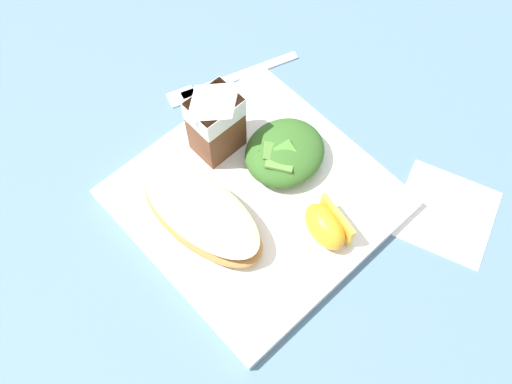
{
  "coord_description": "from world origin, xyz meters",
  "views": [
    {
      "loc": [
        -0.21,
        -0.22,
        0.62
      ],
      "look_at": [
        0.0,
        0.0,
        0.03
      ],
      "focal_mm": 40.17,
      "sensor_mm": 36.0,
      "label": 1
    }
  ],
  "objects_px": {
    "white_plate": "(256,199)",
    "cheesy_pizza_bread": "(201,214)",
    "paper_napkin": "(446,213)",
    "metal_fork": "(223,81)",
    "green_salad_pile": "(285,152)",
    "orange_wedge_front": "(326,226)",
    "milk_carton": "(215,118)"
  },
  "relations": [
    {
      "from": "orange_wedge_front",
      "to": "paper_napkin",
      "type": "bearing_deg",
      "value": -30.69
    },
    {
      "from": "white_plate",
      "to": "milk_carton",
      "type": "xyz_separation_m",
      "value": [
        0.01,
        0.08,
        0.07
      ]
    },
    {
      "from": "white_plate",
      "to": "orange_wedge_front",
      "type": "xyz_separation_m",
      "value": [
        0.02,
        -0.09,
        0.03
      ]
    },
    {
      "from": "paper_napkin",
      "to": "metal_fork",
      "type": "distance_m",
      "value": 0.33
    },
    {
      "from": "orange_wedge_front",
      "to": "metal_fork",
      "type": "distance_m",
      "value": 0.26
    },
    {
      "from": "orange_wedge_front",
      "to": "paper_napkin",
      "type": "distance_m",
      "value": 0.16
    },
    {
      "from": "white_plate",
      "to": "cheesy_pizza_bread",
      "type": "relative_size",
      "value": 1.58
    },
    {
      "from": "white_plate",
      "to": "metal_fork",
      "type": "height_order",
      "value": "white_plate"
    },
    {
      "from": "white_plate",
      "to": "green_salad_pile",
      "type": "bearing_deg",
      "value": 11.6
    },
    {
      "from": "white_plate",
      "to": "cheesy_pizza_bread",
      "type": "height_order",
      "value": "cheesy_pizza_bread"
    },
    {
      "from": "orange_wedge_front",
      "to": "paper_napkin",
      "type": "relative_size",
      "value": 0.6
    },
    {
      "from": "green_salad_pile",
      "to": "paper_napkin",
      "type": "xyz_separation_m",
      "value": [
        0.1,
        -0.18,
        -0.03
      ]
    },
    {
      "from": "green_salad_pile",
      "to": "metal_fork",
      "type": "xyz_separation_m",
      "value": [
        0.03,
        0.15,
        -0.03
      ]
    },
    {
      "from": "green_salad_pile",
      "to": "metal_fork",
      "type": "relative_size",
      "value": 0.54
    },
    {
      "from": "cheesy_pizza_bread",
      "to": "metal_fork",
      "type": "relative_size",
      "value": 0.96
    },
    {
      "from": "green_salad_pile",
      "to": "cheesy_pizza_bread",
      "type": "bearing_deg",
      "value": 176.85
    },
    {
      "from": "milk_carton",
      "to": "cheesy_pizza_bread",
      "type": "bearing_deg",
      "value": -141.17
    },
    {
      "from": "cheesy_pizza_bread",
      "to": "green_salad_pile",
      "type": "bearing_deg",
      "value": -3.15
    },
    {
      "from": "white_plate",
      "to": "orange_wedge_front",
      "type": "relative_size",
      "value": 4.26
    },
    {
      "from": "green_salad_pile",
      "to": "orange_wedge_front",
      "type": "distance_m",
      "value": 0.1
    },
    {
      "from": "white_plate",
      "to": "paper_napkin",
      "type": "distance_m",
      "value": 0.23
    },
    {
      "from": "white_plate",
      "to": "milk_carton",
      "type": "distance_m",
      "value": 0.11
    },
    {
      "from": "cheesy_pizza_bread",
      "to": "paper_napkin",
      "type": "distance_m",
      "value": 0.29
    },
    {
      "from": "white_plate",
      "to": "paper_napkin",
      "type": "relative_size",
      "value": 2.55
    },
    {
      "from": "green_salad_pile",
      "to": "paper_napkin",
      "type": "distance_m",
      "value": 0.21
    },
    {
      "from": "green_salad_pile",
      "to": "milk_carton",
      "type": "xyz_separation_m",
      "value": [
        -0.04,
        0.07,
        0.04
      ]
    },
    {
      "from": "green_salad_pile",
      "to": "metal_fork",
      "type": "bearing_deg",
      "value": 77.58
    },
    {
      "from": "cheesy_pizza_bread",
      "to": "metal_fork",
      "type": "height_order",
      "value": "cheesy_pizza_bread"
    },
    {
      "from": "milk_carton",
      "to": "paper_napkin",
      "type": "height_order",
      "value": "milk_carton"
    },
    {
      "from": "paper_napkin",
      "to": "cheesy_pizza_bread",
      "type": "bearing_deg",
      "value": 140.38
    },
    {
      "from": "white_plate",
      "to": "orange_wedge_front",
      "type": "height_order",
      "value": "orange_wedge_front"
    },
    {
      "from": "paper_napkin",
      "to": "metal_fork",
      "type": "xyz_separation_m",
      "value": [
        -0.06,
        0.33,
        0.0
      ]
    }
  ]
}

